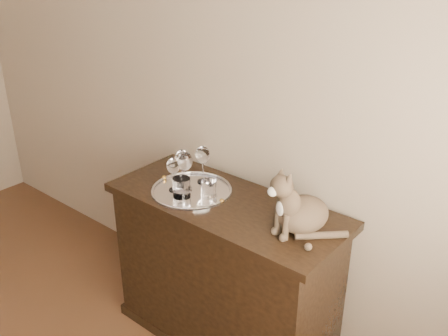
# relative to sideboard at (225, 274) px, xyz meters

# --- Properties ---
(wall_back) EXTENTS (4.00, 0.10, 2.70)m
(wall_back) POSITION_rel_sideboard_xyz_m (-0.60, 0.31, 0.93)
(wall_back) COLOR tan
(wall_back) RESTS_ON ground
(sideboard) EXTENTS (1.20, 0.50, 0.85)m
(sideboard) POSITION_rel_sideboard_xyz_m (0.00, 0.00, 0.00)
(sideboard) COLOR black
(sideboard) RESTS_ON ground
(tray) EXTENTS (0.40, 0.40, 0.01)m
(tray) POSITION_rel_sideboard_xyz_m (-0.19, -0.03, 0.43)
(tray) COLOR silver
(tray) RESTS_ON sideboard
(wine_glass_a) EXTENTS (0.07, 0.07, 0.18)m
(wine_glass_a) POSITION_rel_sideboard_xyz_m (-0.28, 0.00, 0.52)
(wine_glass_a) COLOR white
(wine_glass_a) RESTS_ON tray
(wine_glass_b) EXTENTS (0.07, 0.07, 0.20)m
(wine_glass_b) POSITION_rel_sideboard_xyz_m (-0.21, 0.08, 0.53)
(wine_glass_b) COLOR white
(wine_glass_b) RESTS_ON tray
(wine_glass_c) EXTENTS (0.07, 0.07, 0.17)m
(wine_glass_c) POSITION_rel_sideboard_xyz_m (-0.26, -0.08, 0.52)
(wine_glass_c) COLOR white
(wine_glass_c) RESTS_ON tray
(wine_glass_d) EXTENTS (0.08, 0.08, 0.20)m
(wine_glass_d) POSITION_rel_sideboard_xyz_m (-0.22, -0.04, 0.53)
(wine_glass_d) COLOR silver
(wine_glass_d) RESTS_ON tray
(tumbler_b) EXTENTS (0.09, 0.09, 0.10)m
(tumbler_b) POSITION_rel_sideboard_xyz_m (-0.18, -0.10, 0.48)
(tumbler_b) COLOR silver
(tumbler_b) RESTS_ON tray
(tumbler_c) EXTENTS (0.08, 0.08, 0.09)m
(tumbler_c) POSITION_rel_sideboard_xyz_m (-0.09, -0.02, 0.48)
(tumbler_c) COLOR silver
(tumbler_c) RESTS_ON tray
(cat) EXTENTS (0.39, 0.38, 0.31)m
(cat) POSITION_rel_sideboard_xyz_m (0.41, 0.02, 0.58)
(cat) COLOR brown
(cat) RESTS_ON sideboard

